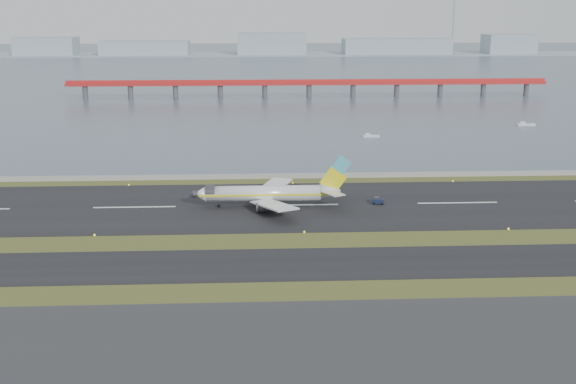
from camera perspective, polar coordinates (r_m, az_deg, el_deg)
The scene contains 12 objects.
ground at distance 149.42m, azimuth 1.51°, elevation -4.12°, with size 1000.00×1000.00×0.00m, color #2F4017.
apron_strip at distance 99.03m, azimuth 3.99°, elevation -14.22°, with size 1000.00×50.00×0.10m, color #2F2F32.
taxiway_strip at distance 138.12m, azimuth 1.89°, elevation -5.68°, with size 1000.00×18.00×0.10m, color black.
runway_strip at distance 178.04m, azimuth 0.78°, elevation -1.05°, with size 1000.00×45.00×0.10m, color black.
seawall at distance 206.96m, azimuth 0.26°, elevation 1.28°, with size 1000.00×2.50×1.00m, color #969691.
bay_water at distance 603.24m, azimuth -1.84°, elevation 9.87°, with size 1400.00×800.00×1.30m, color #4D606E.
red_pier at distance 394.55m, azimuth 1.67°, elevation 8.54°, with size 260.00×5.00×10.20m.
far_shoreline at distance 762.80m, azimuth -1.03°, elevation 11.27°, with size 1400.00×80.00×60.50m.
airliner at distance 175.68m, azimuth -1.44°, elevation -0.11°, with size 38.52×32.89×12.80m.
pushback_tug at distance 180.19m, azimuth 7.11°, elevation -0.69°, with size 3.07×2.09×1.82m.
workboat_near at distance 274.16m, azimuth 6.54°, elevation 4.43°, with size 6.18×1.99×1.50m.
workboat_far at distance 314.59m, azimuth 18.24°, elevation 5.10°, with size 7.52×2.44×1.82m.
Camera 1 is at (-11.00, -141.28, 47.40)m, focal length 45.00 mm.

